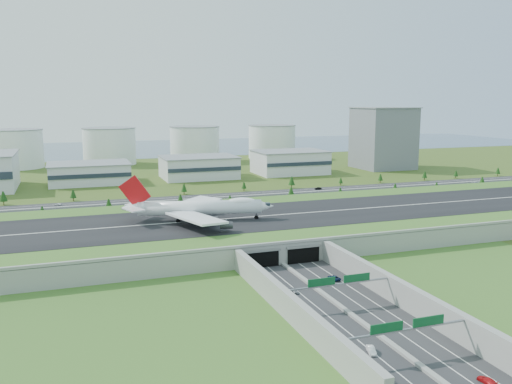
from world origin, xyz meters
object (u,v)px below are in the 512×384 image
object	(u,v)px
car_6	(476,183)
car_7	(58,204)
boeing_747	(199,207)
car_1	(371,350)
car_3	(487,380)
car_2	(334,278)
office_tower	(383,138)
car_5	(318,188)
car_0	(294,290)
fuel_tank_a	(15,149)

from	to	relation	value
car_6	car_7	bearing A→B (deg)	75.00
boeing_747	car_1	bearing A→B (deg)	-70.96
car_3	car_2	bearing A→B (deg)	-95.03
office_tower	car_1	size ratio (longest dim) A/B	11.52
boeing_747	car_7	bearing A→B (deg)	134.26
car_6	car_7	distance (m)	296.61
boeing_747	car_5	distance (m)	151.64
car_1	car_5	size ratio (longest dim) A/B	0.95
boeing_747	car_5	world-z (taller)	boeing_747
car_2	car_3	world-z (taller)	car_2
boeing_747	car_0	size ratio (longest dim) A/B	16.09
fuel_tank_a	car_2	xyz separation A→B (m)	(130.24, -382.41, -16.62)
car_6	office_tower	bearing A→B (deg)	-4.57
car_2	car_5	distance (m)	194.10
office_tower	car_7	world-z (taller)	office_tower
car_1	car_2	size ratio (longest dim) A/B	0.87
car_0	car_5	distance (m)	208.61
fuel_tank_a	car_6	bearing A→B (deg)	-33.54
boeing_747	car_3	distance (m)	152.00
car_0	car_5	bearing A→B (deg)	61.74
office_tower	fuel_tank_a	size ratio (longest dim) A/B	1.10
office_tower	car_7	distance (m)	297.78
fuel_tank_a	car_3	bearing A→B (deg)	-74.18
car_2	car_3	size ratio (longest dim) A/B	1.10
car_0	car_6	size ratio (longest dim) A/B	0.71
boeing_747	office_tower	bearing A→B (deg)	54.41
car_3	car_6	world-z (taller)	car_6
car_3	car_5	distance (m)	264.08
office_tower	car_2	distance (m)	328.98
fuel_tank_a	boeing_747	xyz separation A→B (m)	(99.72, -308.53, -3.36)
car_5	boeing_747	bearing A→B (deg)	-42.76
car_1	car_3	bearing A→B (deg)	-35.55
office_tower	car_0	xyz separation A→B (m)	(-208.11, -274.54, -26.65)
office_tower	car_1	world-z (taller)	office_tower
fuel_tank_a	car_7	size ratio (longest dim) A/B	11.02
boeing_747	car_7	size ratio (longest dim) A/B	15.23
car_7	car_5	bearing A→B (deg)	104.38
fuel_tank_a	car_6	size ratio (longest dim) A/B	8.30
car_2	car_7	distance (m)	199.28
fuel_tank_a	car_5	size ratio (longest dim) A/B	10.00
car_0	fuel_tank_a	bearing A→B (deg)	105.91
boeing_747	car_0	bearing A→B (deg)	-68.35
car_2	car_3	bearing A→B (deg)	80.00
car_0	car_2	xyz separation A→B (m)	(18.35, 7.13, 0.03)
office_tower	boeing_747	size ratio (longest dim) A/B	0.80
car_1	car_3	size ratio (longest dim) A/B	0.96
office_tower	car_7	xyz separation A→B (m)	(-282.30, -90.92, -26.72)
car_1	car_2	bearing A→B (deg)	88.81
fuel_tank_a	car_6	xyz separation A→B (m)	(333.91, -221.33, -16.54)
office_tower	car_3	distance (m)	392.39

